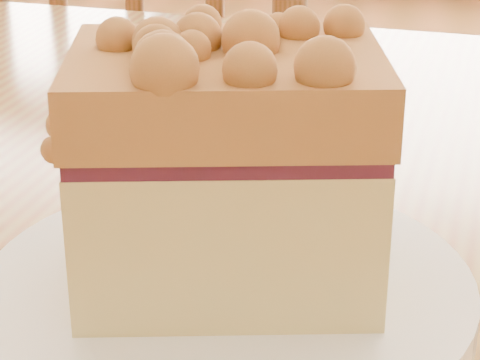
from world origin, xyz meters
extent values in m
cube|color=brown|center=(-0.12, 0.78, 0.45)|extent=(0.46, 0.46, 0.04)
cylinder|color=brown|center=(0.07, 0.93, 0.21)|extent=(0.04, 0.04, 0.43)
cylinder|color=brown|center=(-0.27, 0.96, 0.21)|extent=(0.04, 0.04, 0.43)
cylinder|color=brown|center=(0.04, 0.57, 0.69)|extent=(0.04, 0.04, 0.46)
cylinder|color=brown|center=(-0.04, 0.58, 0.68)|extent=(0.02, 0.02, 0.40)
cylinder|color=brown|center=(-0.14, 0.59, 0.68)|extent=(0.02, 0.02, 0.40)
cylinder|color=brown|center=(-0.23, 0.59, 0.68)|extent=(0.02, 0.02, 0.40)
cylinder|color=white|center=(0.09, -0.03, 0.76)|extent=(0.21, 0.21, 0.02)
cylinder|color=white|center=(0.09, -0.03, 0.75)|extent=(0.15, 0.15, 0.01)
cube|color=#F3DB89|center=(0.09, -0.03, 0.80)|extent=(0.14, 0.11, 0.07)
cube|color=#421324|center=(0.09, -0.03, 0.84)|extent=(0.14, 0.11, 0.01)
cube|color=#B8753A|center=(0.09, -0.03, 0.85)|extent=(0.14, 0.12, 0.03)
sphere|color=#B8753A|center=(0.12, -0.05, 0.87)|extent=(0.02, 0.02, 0.02)
sphere|color=#B8753A|center=(0.07, -0.03, 0.87)|extent=(0.02, 0.02, 0.02)
sphere|color=#B8753A|center=(0.06, -0.02, 0.87)|extent=(0.02, 0.02, 0.02)
sphere|color=#B8753A|center=(0.10, -0.05, 0.87)|extent=(0.01, 0.01, 0.01)
sphere|color=#B8753A|center=(0.06, 0.00, 0.87)|extent=(0.02, 0.02, 0.02)
sphere|color=#B8753A|center=(0.06, -0.04, 0.87)|extent=(0.02, 0.02, 0.02)
sphere|color=#B8753A|center=(0.07, -0.06, 0.87)|extent=(0.02, 0.02, 0.02)
sphere|color=#B8753A|center=(0.14, -0.05, 0.87)|extent=(0.02, 0.02, 0.02)
sphere|color=#B8753A|center=(0.04, -0.02, 0.87)|extent=(0.02, 0.02, 0.02)
sphere|color=#B8753A|center=(0.13, -0.01, 0.87)|extent=(0.02, 0.02, 0.02)
sphere|color=#B8753A|center=(0.04, -0.03, 0.87)|extent=(0.02, 0.02, 0.02)
sphere|color=#B8753A|center=(0.13, 0.02, 0.87)|extent=(0.01, 0.01, 0.01)
sphere|color=#B8753A|center=(0.08, -0.06, 0.87)|extent=(0.02, 0.02, 0.02)
sphere|color=#B8753A|center=(0.11, -0.05, 0.87)|extent=(0.01, 0.01, 0.01)
sphere|color=#B8753A|center=(0.10, -0.01, 0.87)|extent=(0.02, 0.02, 0.02)
sphere|color=#B8753A|center=(0.11, -0.05, 0.87)|extent=(0.02, 0.02, 0.02)
sphere|color=#B8753A|center=(0.03, -0.06, 0.83)|extent=(0.01, 0.01, 0.01)
sphere|color=#B8753A|center=(0.03, -0.05, 0.86)|extent=(0.01, 0.01, 0.01)
sphere|color=#B8753A|center=(0.02, -0.04, 0.83)|extent=(0.01, 0.01, 0.01)
sphere|color=#B8753A|center=(0.04, -0.07, 0.83)|extent=(0.02, 0.02, 0.02)
camera|label=1|loc=(0.16, -0.37, 0.97)|focal=70.00mm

